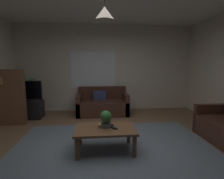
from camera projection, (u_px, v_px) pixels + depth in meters
floor at (113, 149)px, 3.14m from camera, size 5.70×5.58×0.02m
rug at (115, 154)px, 2.94m from camera, size 3.71×3.07×0.01m
wall_back at (105, 68)px, 5.72m from camera, size 5.82×0.06×2.80m
window_pane at (93, 70)px, 5.66m from camera, size 1.44×0.01×1.17m
couch_under_window at (102, 105)px, 5.36m from camera, size 1.54×0.85×0.82m
coffee_table at (105, 132)px, 3.03m from camera, size 1.05×0.66×0.42m
book_on_table_0 at (102, 126)px, 3.10m from camera, size 0.15×0.11×0.02m
book_on_table_1 at (102, 125)px, 3.10m from camera, size 0.14×0.13×0.03m
remote_on_table_0 at (113, 128)px, 3.00m from camera, size 0.13×0.16×0.02m
remote_on_table_1 at (109, 125)px, 3.14m from camera, size 0.16×0.07×0.02m
potted_plant_on_table at (106, 119)px, 3.04m from camera, size 0.20×0.22×0.31m
tv_stand at (26, 110)px, 4.91m from camera, size 0.90×0.44×0.50m
tv at (25, 91)px, 4.81m from camera, size 0.94×0.16×0.58m
potted_palm_corner at (24, 95)px, 5.26m from camera, size 0.84×0.76×1.30m
bookshelf_corner at (9, 97)px, 4.35m from camera, size 0.70×0.31×1.40m
pendant_lamp at (105, 13)px, 2.75m from camera, size 0.32×0.32×0.58m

